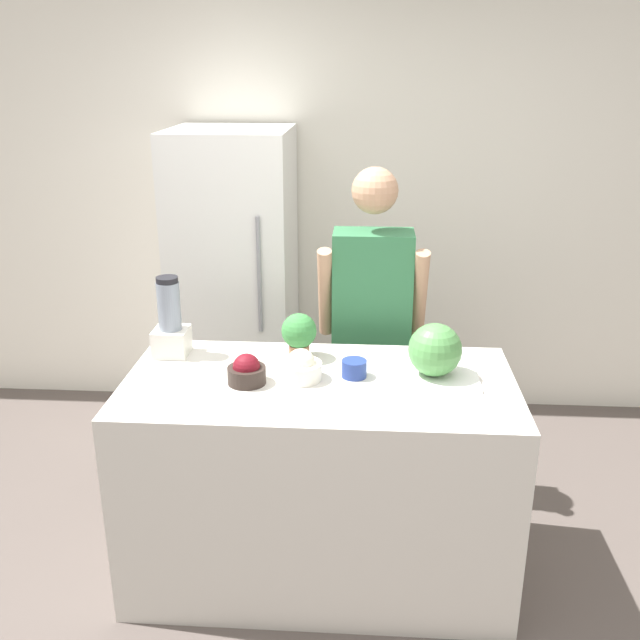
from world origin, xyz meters
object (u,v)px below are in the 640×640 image
object	(u,v)px
person	(371,332)
potted_plant	(299,333)
bowl_small_blue	(354,369)
refrigerator	(236,286)
bowl_cherries	(247,371)
blender	(170,324)
watermelon	(435,350)
bowl_cream	(301,367)

from	to	relation	value
person	potted_plant	size ratio (longest dim) A/B	8.33
bowl_small_blue	potted_plant	world-z (taller)	potted_plant
refrigerator	potted_plant	xyz separation A→B (m)	(0.48, -1.09, 0.13)
refrigerator	potted_plant	world-z (taller)	refrigerator
bowl_cherries	blender	world-z (taller)	blender
watermelon	bowl_small_blue	size ratio (longest dim) A/B	2.12
person	watermelon	distance (m)	0.70
bowl_cream	potted_plant	size ratio (longest dim) A/B	0.85
watermelon	potted_plant	world-z (taller)	watermelon
watermelon	refrigerator	bearing A→B (deg)	129.88
blender	watermelon	bearing A→B (deg)	-8.63
refrigerator	watermelon	distance (m)	1.65
bowl_cherries	bowl_cream	xyz separation A→B (m)	(0.22, 0.05, 0.00)
person	blender	world-z (taller)	person
refrigerator	blender	xyz separation A→B (m)	(-0.09, -1.09, 0.16)
person	bowl_cherries	xyz separation A→B (m)	(-0.51, -0.73, 0.09)
refrigerator	blender	size ratio (longest dim) A/B	5.04
refrigerator	potted_plant	size ratio (longest dim) A/B	8.89
person	bowl_cherries	bearing A→B (deg)	-124.78
bowl_small_blue	potted_plant	bearing A→B (deg)	142.78
watermelon	potted_plant	distance (m)	0.60
person	potted_plant	bearing A→B (deg)	-125.28
watermelon	bowl_cherries	world-z (taller)	watermelon
watermelon	bowl_cherries	bearing A→B (deg)	-172.19
bowl_cherries	potted_plant	xyz separation A→B (m)	(0.19, 0.28, 0.06)
potted_plant	bowl_cherries	bearing A→B (deg)	-123.94
person	bowl_small_blue	world-z (taller)	person
person	blender	bearing A→B (deg)	-153.08
bowl_cream	blender	xyz separation A→B (m)	(-0.60, 0.23, 0.09)
blender	bowl_small_blue	bearing A→B (deg)	-12.90
bowl_cream	refrigerator	bearing A→B (deg)	111.14
bowl_cherries	bowl_cream	world-z (taller)	bowl_cream
potted_plant	watermelon	bearing A→B (deg)	-16.83
refrigerator	bowl_small_blue	distance (m)	1.47
refrigerator	person	xyz separation A→B (m)	(0.80, -0.64, -0.03)
bowl_cherries	bowl_small_blue	distance (m)	0.44
potted_plant	bowl_cream	bearing A→B (deg)	-82.79
refrigerator	blender	bearing A→B (deg)	-94.71
refrigerator	bowl_small_blue	world-z (taller)	refrigerator
bowl_small_blue	person	bearing A→B (deg)	83.49
refrigerator	bowl_small_blue	bearing A→B (deg)	-60.35
refrigerator	watermelon	bearing A→B (deg)	-50.12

